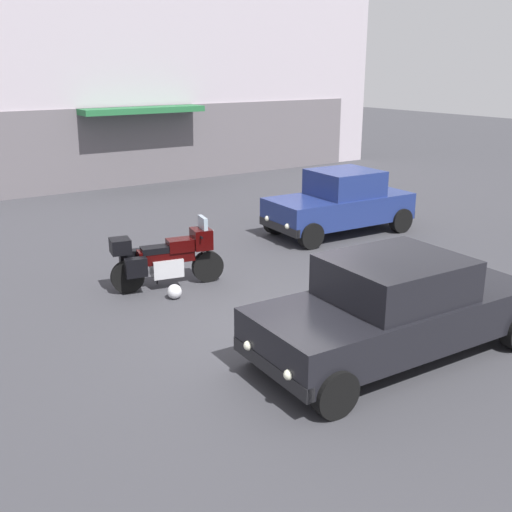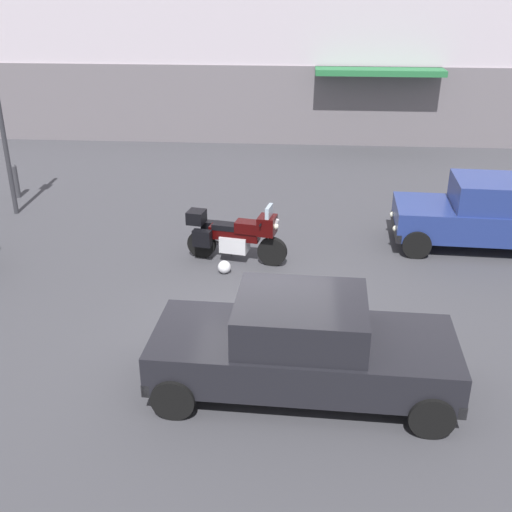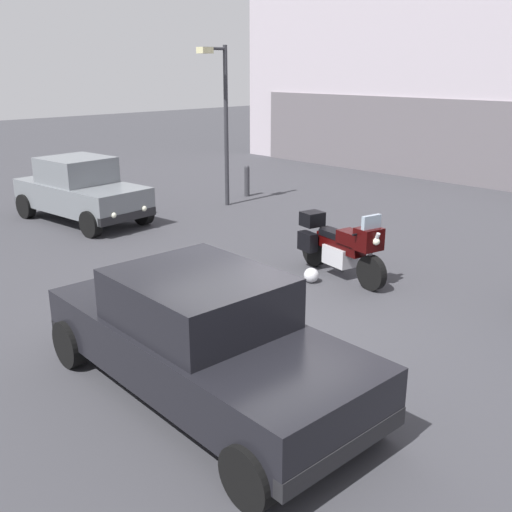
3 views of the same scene
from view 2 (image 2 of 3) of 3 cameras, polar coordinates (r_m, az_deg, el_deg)
name	(u,v)px [view 2 (image 2 of 3)]	position (r m, az deg, el deg)	size (l,w,h in m)	color
ground_plane	(263,332)	(11.28, 0.61, -6.88)	(80.00, 80.00, 0.00)	#38383D
motorcycle	(234,235)	(13.70, -1.98, 1.94)	(2.25, 0.97, 1.36)	black
helmet	(224,267)	(13.33, -2.90, -1.00)	(0.28, 0.28, 0.28)	silver
car_sedan_far	(302,346)	(9.46, 4.23, -8.14)	(4.63, 2.06, 1.56)	black
car_wagon_end	(482,214)	(15.23, 19.79, 3.60)	(3.94, 1.95, 1.64)	navy
bollard_curbside	(16,180)	(18.98, -20.98, 6.47)	(0.16, 0.16, 0.97)	#333338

